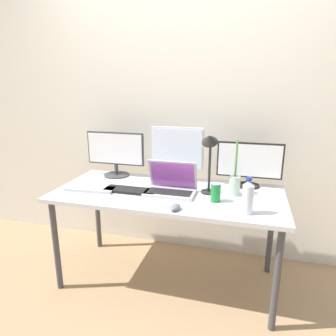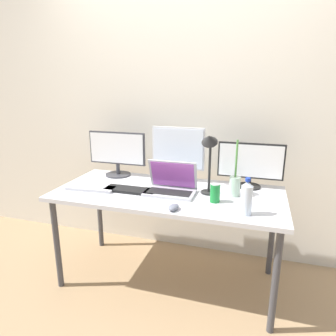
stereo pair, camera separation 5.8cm
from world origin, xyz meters
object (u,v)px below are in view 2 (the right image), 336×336
monitor_left (117,152)px  keyboard_main (131,190)px  soda_can_near_keyboard (215,193)px  work_desk (168,200)px  desk_lamp (209,152)px  laptop_silver (171,186)px  water_bottle (247,198)px  keyboard_aux (91,188)px  mouse_by_keyboard (174,207)px  monitor_center (178,152)px  bamboo_vase (235,185)px  monitor_right (250,164)px

monitor_left → keyboard_main: bearing=-51.6°
soda_can_near_keyboard → work_desk: bearing=164.8°
keyboard_main → desk_lamp: 0.64m
laptop_silver → water_bottle: (0.54, -0.23, 0.05)m
keyboard_aux → mouse_by_keyboard: (0.69, -0.19, 0.01)m
monitor_left → monitor_center: (0.53, 0.01, 0.04)m
bamboo_vase → keyboard_main: bearing=-170.0°
work_desk → keyboard_aux: size_ratio=4.59×
laptop_silver → keyboard_aux: bearing=-169.8°
monitor_center → soda_can_near_keyboard: monitor_center is taller
water_bottle → monitor_center: bearing=137.7°
water_bottle → desk_lamp: (-0.27, 0.26, 0.21)m
monitor_left → laptop_silver: 0.65m
mouse_by_keyboard → water_bottle: size_ratio=0.42×
desk_lamp → soda_can_near_keyboard: bearing=-58.7°
monitor_left → water_bottle: bearing=-25.0°
monitor_center → water_bottle: (0.57, -0.52, -0.14)m
water_bottle → laptop_silver: bearing=157.1°
laptop_silver → soda_can_near_keyboard: laptop_silver is taller
work_desk → water_bottle: (0.56, -0.24, 0.17)m
keyboard_main → monitor_right: bearing=22.9°
work_desk → monitor_right: size_ratio=3.41×
keyboard_main → water_bottle: bearing=-11.9°
water_bottle → bamboo_vase: (-0.09, 0.30, -0.02)m
keyboard_main → monitor_center: bearing=53.1°
monitor_right → mouse_by_keyboard: 0.75m
laptop_silver → water_bottle: size_ratio=1.54×
monitor_right → desk_lamp: desk_lamp is taller
mouse_by_keyboard → bamboo_vase: bamboo_vase is taller
work_desk → keyboard_main: keyboard_main is taller
monitor_right → keyboard_main: size_ratio=1.24×
work_desk → keyboard_main: size_ratio=4.24×
laptop_silver → soda_can_near_keyboard: 0.34m
monitor_right → bamboo_vase: (-0.09, -0.22, -0.10)m
laptop_silver → keyboard_aux: (-0.59, -0.11, -0.04)m
water_bottle → work_desk: bearing=156.7°
monitor_right → soda_can_near_keyboard: (-0.20, -0.38, -0.12)m
keyboard_aux → work_desk: bearing=8.2°
mouse_by_keyboard → desk_lamp: size_ratio=0.21×
keyboard_main → keyboard_aux: same height
bamboo_vase → water_bottle: bearing=-72.9°
monitor_left → keyboard_main: (0.27, -0.34, -0.19)m
work_desk → desk_lamp: size_ratio=3.58×
monitor_right → keyboard_main: bearing=-156.9°
bamboo_vase → desk_lamp: 0.30m
monitor_left → laptop_silver: bearing=-26.9°
monitor_center → desk_lamp: (0.29, -0.26, 0.07)m
desk_lamp → work_desk: bearing=-177.5°
laptop_silver → water_bottle: 0.58m
keyboard_aux → soda_can_near_keyboard: (0.92, 0.02, 0.05)m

